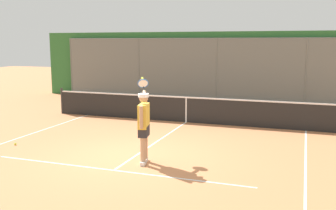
% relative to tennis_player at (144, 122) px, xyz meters
% --- Properties ---
extents(ground_plane, '(60.00, 60.00, 0.00)m').
position_rel_tennis_player_xyz_m(ground_plane, '(0.45, -0.38, -1.03)').
color(ground_plane, '#C67A4C').
extents(court_line_markings, '(8.48, 10.57, 0.01)m').
position_rel_tennis_player_xyz_m(court_line_markings, '(0.45, 1.04, -1.03)').
color(court_line_markings, white).
rests_on(court_line_markings, ground).
extents(fence_backdrop, '(19.44, 1.37, 3.46)m').
position_rel_tennis_player_xyz_m(fence_backdrop, '(0.45, -10.71, 0.69)').
color(fence_backdrop, slate).
rests_on(fence_backdrop, ground).
extents(tennis_net, '(10.89, 0.09, 1.07)m').
position_rel_tennis_player_xyz_m(tennis_net, '(0.45, -5.04, -0.53)').
color(tennis_net, '#2D2D2D').
rests_on(tennis_net, ground).
extents(tennis_player, '(0.69, 1.35, 2.03)m').
position_rel_tennis_player_xyz_m(tennis_player, '(0.00, 0.00, 0.00)').
color(tennis_player, silver).
rests_on(tennis_player, ground).
extents(tennis_ball_near_net, '(0.07, 0.07, 0.07)m').
position_rel_tennis_player_xyz_m(tennis_ball_near_net, '(4.18, -0.29, -1.00)').
color(tennis_ball_near_net, '#C1D138').
rests_on(tennis_ball_near_net, ground).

